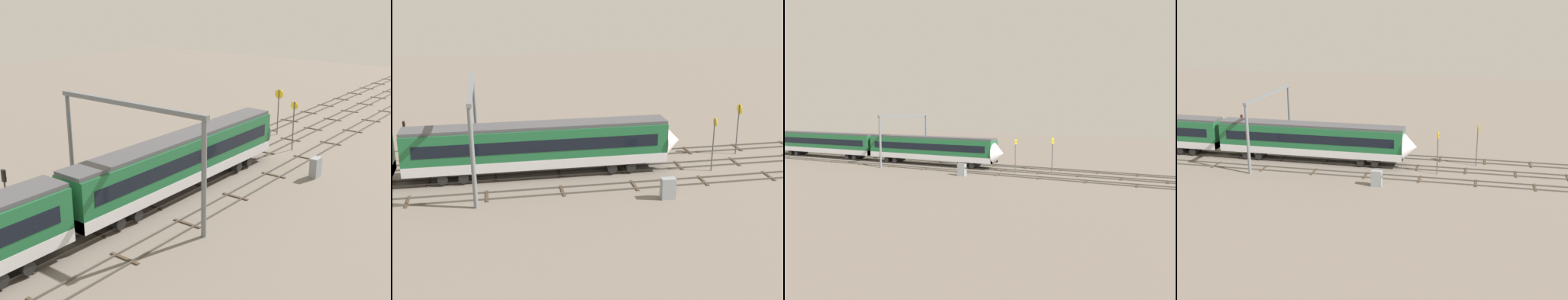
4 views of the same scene
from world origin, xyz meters
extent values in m
plane|color=slate|center=(0.00, 0.00, 0.00)|extent=(157.75, 157.75, 0.00)
cube|color=#59544C|center=(0.00, -4.94, 0.08)|extent=(141.75, 0.07, 0.16)
cube|color=#59544C|center=(0.00, -3.51, 0.08)|extent=(141.75, 0.07, 0.16)
cube|color=#473828|center=(-16.11, -4.23, 0.04)|extent=(0.24, 2.40, 0.08)
cube|color=#473828|center=(-9.66, -4.23, 0.04)|extent=(0.24, 2.40, 0.08)
cube|color=#473828|center=(-3.22, -4.23, 0.04)|extent=(0.24, 2.40, 0.08)
cube|color=#473828|center=(3.22, -4.23, 0.04)|extent=(0.24, 2.40, 0.08)
cube|color=#473828|center=(9.66, -4.23, 0.04)|extent=(0.24, 2.40, 0.08)
cube|color=#473828|center=(16.11, -4.23, 0.04)|extent=(0.24, 2.40, 0.08)
cube|color=#473828|center=(22.55, -4.23, 0.04)|extent=(0.24, 2.40, 0.08)
cube|color=#59544C|center=(0.00, -0.72, 0.08)|extent=(141.75, 0.07, 0.16)
cube|color=#59544C|center=(0.00, 0.72, 0.08)|extent=(141.75, 0.07, 0.16)
cube|color=#473828|center=(-20.67, 0.00, 0.04)|extent=(0.24, 2.40, 0.08)
cube|color=#473828|center=(-14.77, 0.00, 0.04)|extent=(0.24, 2.40, 0.08)
cube|color=#473828|center=(-8.86, 0.00, 0.04)|extent=(0.24, 2.40, 0.08)
cube|color=#473828|center=(-2.95, 0.00, 0.04)|extent=(0.24, 2.40, 0.08)
cube|color=#473828|center=(2.95, 0.00, 0.04)|extent=(0.24, 2.40, 0.08)
cube|color=#473828|center=(8.86, 0.00, 0.04)|extent=(0.24, 2.40, 0.08)
cube|color=#473828|center=(14.77, 0.00, 0.04)|extent=(0.24, 2.40, 0.08)
cube|color=#473828|center=(20.67, 0.00, 0.04)|extent=(0.24, 2.40, 0.08)
cube|color=#473828|center=(26.58, 0.00, 0.04)|extent=(0.24, 2.40, 0.08)
cube|color=#59544C|center=(0.00, 3.51, 0.08)|extent=(141.75, 0.07, 0.16)
cube|color=#59544C|center=(0.00, 4.94, 0.08)|extent=(141.75, 0.07, 0.16)
cube|color=#473828|center=(-22.68, 4.23, 0.04)|extent=(0.24, 2.40, 0.08)
cube|color=#473828|center=(-17.01, 4.23, 0.04)|extent=(0.24, 2.40, 0.08)
cube|color=#473828|center=(-11.34, 4.23, 0.04)|extent=(0.24, 2.40, 0.08)
cube|color=#473828|center=(-5.67, 4.23, 0.04)|extent=(0.24, 2.40, 0.08)
cube|color=#473828|center=(0.00, 4.23, 0.04)|extent=(0.24, 2.40, 0.08)
cube|color=#473828|center=(5.67, 4.23, 0.04)|extent=(0.24, 2.40, 0.08)
cube|color=#473828|center=(11.34, 4.23, 0.04)|extent=(0.24, 2.40, 0.08)
cube|color=#473828|center=(17.01, 4.23, 0.04)|extent=(0.24, 2.40, 0.08)
cube|color=#473828|center=(22.68, 4.23, 0.04)|extent=(0.24, 2.40, 0.08)
cube|color=#1E6638|center=(-4.88, 0.00, 2.86)|extent=(24.00, 2.90, 3.60)
cube|color=silver|center=(-4.88, 0.00, 1.51)|extent=(24.00, 2.94, 0.90)
cube|color=#4C4C51|center=(-4.88, 0.00, 4.81)|extent=(24.00, 2.50, 0.30)
cube|color=black|center=(-4.88, -1.46, 3.29)|extent=(22.00, 0.04, 1.10)
cube|color=black|center=(-4.88, 1.46, 3.29)|extent=(22.00, 0.04, 1.10)
cylinder|color=black|center=(-13.46, 0.00, 0.61)|extent=(0.90, 2.70, 0.90)
cylinder|color=black|center=(-11.66, 0.00, 0.61)|extent=(0.90, 2.70, 0.90)
cylinder|color=black|center=(1.90, 0.00, 0.61)|extent=(0.90, 2.70, 0.90)
cylinder|color=black|center=(3.70, 0.00, 0.61)|extent=(0.90, 2.70, 0.90)
cylinder|color=black|center=(-22.90, 0.00, 0.61)|extent=(0.90, 2.70, 0.90)
cylinder|color=black|center=(-21.10, 0.00, 0.61)|extent=(0.90, 2.70, 0.90)
cone|color=silver|center=(7.92, 0.00, 2.68)|extent=(1.60, 3.24, 3.24)
cylinder|color=slate|center=(-10.51, -6.35, 4.15)|extent=(0.36, 0.36, 8.29)
cylinder|color=slate|center=(-10.51, 7.22, 4.15)|extent=(0.36, 0.36, 8.29)
cube|color=slate|center=(-10.51, 0.43, 8.47)|extent=(0.40, 14.17, 0.35)
cylinder|color=#4C4C51|center=(15.94, 2.38, 2.63)|extent=(0.12, 0.12, 5.25)
cylinder|color=yellow|center=(15.98, 2.38, 4.78)|extent=(0.05, 1.04, 1.04)
cube|color=black|center=(16.01, 2.38, 4.78)|extent=(0.02, 0.47, 0.12)
cylinder|color=#4C4C51|center=(11.44, -1.86, 2.58)|extent=(0.12, 0.12, 5.16)
cylinder|color=yellow|center=(11.48, -1.86, 4.79)|extent=(0.05, 0.81, 0.81)
cube|color=black|center=(11.51, -1.86, 4.79)|extent=(0.02, 0.37, 0.12)
cylinder|color=#4C4C51|center=(-17.43, 6.27, 1.62)|extent=(0.14, 0.14, 3.24)
cube|color=black|center=(-17.43, 6.27, 3.69)|extent=(0.20, 0.32, 0.90)
sphere|color=red|center=(-17.32, 6.27, 3.89)|extent=(0.20, 0.20, 0.20)
sphere|color=#262626|center=(-17.32, 6.27, 3.49)|extent=(0.20, 0.20, 0.20)
cylinder|color=#4C4C51|center=(-0.79, 2.29, 1.72)|extent=(0.14, 0.14, 3.45)
cube|color=black|center=(-0.79, 2.29, 3.90)|extent=(0.20, 0.32, 0.90)
sphere|color=green|center=(-0.68, 2.29, 4.10)|extent=(0.20, 0.20, 0.20)
sphere|color=#262626|center=(-0.68, 2.29, 3.70)|extent=(0.20, 0.20, 0.20)
cube|color=gray|center=(5.22, -7.38, 0.91)|extent=(1.20, 0.70, 1.81)
cube|color=#333333|center=(5.83, -7.38, 1.18)|extent=(0.02, 0.49, 0.24)
camera|label=1|loc=(-36.89, -25.65, 16.48)|focal=47.87mm
camera|label=2|loc=(-8.79, -45.97, 17.83)|focal=48.41mm
camera|label=3|loc=(33.17, -59.03, 10.20)|focal=37.41mm
camera|label=4|loc=(16.42, -61.29, 20.41)|focal=48.04mm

